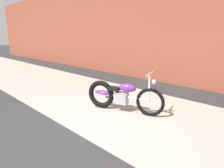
# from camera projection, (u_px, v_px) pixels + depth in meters

# --- Properties ---
(ground_plane) EXTENTS (80.00, 80.00, 0.00)m
(ground_plane) POSITION_uv_depth(u_px,v_px,m) (69.00, 129.00, 4.03)
(ground_plane) COLOR #2D2D30
(sidewalk_slab) EXTENTS (36.00, 3.50, 0.01)m
(sidewalk_slab) POSITION_uv_depth(u_px,v_px,m) (125.00, 107.00, 5.23)
(sidewalk_slab) COLOR #9E998E
(sidewalk_slab) RESTS_ON ground
(brick_building_wall) EXTENTS (36.00, 0.50, 4.53)m
(brick_building_wall) POSITION_uv_depth(u_px,v_px,m) (189.00, 23.00, 7.07)
(brick_building_wall) COLOR brown
(brick_building_wall) RESTS_ON ground
(motorcycle_purple) EXTENTS (1.93, 0.88, 1.03)m
(motorcycle_purple) POSITION_uv_depth(u_px,v_px,m) (118.00, 95.00, 4.92)
(motorcycle_purple) COLOR black
(motorcycle_purple) RESTS_ON ground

